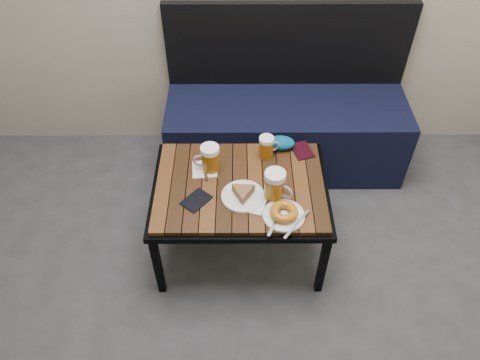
{
  "coord_description": "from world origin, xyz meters",
  "views": [
    {
      "loc": [
        -0.19,
        -0.44,
        2.07
      ],
      "look_at": [
        -0.19,
        1.09,
        0.5
      ],
      "focal_mm": 35.0,
      "sensor_mm": 36.0,
      "label": 1
    }
  ],
  "objects_px": {
    "passport_burgundy": "(302,150)",
    "beer_mug_centre": "(267,147)",
    "bench": "(285,126)",
    "passport_navy": "(196,200)",
    "cafe_table": "(240,190)",
    "plate_pie": "(243,194)",
    "plate_bagel": "(284,214)",
    "beer_mug_left": "(210,159)",
    "beer_mug_right": "(275,185)",
    "knit_pouch": "(281,143)"
  },
  "relations": [
    {
      "from": "plate_pie",
      "to": "passport_navy",
      "type": "xyz_separation_m",
      "value": [
        -0.21,
        -0.02,
        -0.02
      ]
    },
    {
      "from": "plate_bagel",
      "to": "passport_burgundy",
      "type": "relative_size",
      "value": 1.79
    },
    {
      "from": "beer_mug_left",
      "to": "beer_mug_centre",
      "type": "distance_m",
      "value": 0.29
    },
    {
      "from": "beer_mug_right",
      "to": "plate_pie",
      "type": "height_order",
      "value": "beer_mug_right"
    },
    {
      "from": "bench",
      "to": "beer_mug_left",
      "type": "distance_m",
      "value": 0.76
    },
    {
      "from": "beer_mug_centre",
      "to": "knit_pouch",
      "type": "relative_size",
      "value": 0.83
    },
    {
      "from": "beer_mug_right",
      "to": "passport_burgundy",
      "type": "bearing_deg",
      "value": 93.83
    },
    {
      "from": "beer_mug_centre",
      "to": "passport_burgundy",
      "type": "xyz_separation_m",
      "value": [
        0.18,
        0.03,
        -0.06
      ]
    },
    {
      "from": "bench",
      "to": "cafe_table",
      "type": "height_order",
      "value": "bench"
    },
    {
      "from": "cafe_table",
      "to": "beer_mug_right",
      "type": "distance_m",
      "value": 0.22
    },
    {
      "from": "beer_mug_centre",
      "to": "plate_bagel",
      "type": "xyz_separation_m",
      "value": [
        0.06,
        -0.4,
        -0.04
      ]
    },
    {
      "from": "cafe_table",
      "to": "beer_mug_centre",
      "type": "relative_size",
      "value": 7.14
    },
    {
      "from": "bench",
      "to": "passport_burgundy",
      "type": "bearing_deg",
      "value": -84.93
    },
    {
      "from": "passport_burgundy",
      "to": "beer_mug_centre",
      "type": "bearing_deg",
      "value": 172.98
    },
    {
      "from": "cafe_table",
      "to": "knit_pouch",
      "type": "distance_m",
      "value": 0.34
    },
    {
      "from": "bench",
      "to": "knit_pouch",
      "type": "xyz_separation_m",
      "value": [
        -0.07,
        -0.42,
        0.23
      ]
    },
    {
      "from": "beer_mug_centre",
      "to": "passport_navy",
      "type": "height_order",
      "value": "beer_mug_centre"
    },
    {
      "from": "plate_bagel",
      "to": "passport_burgundy",
      "type": "bearing_deg",
      "value": 74.05
    },
    {
      "from": "beer_mug_left",
      "to": "beer_mug_centre",
      "type": "height_order",
      "value": "beer_mug_left"
    },
    {
      "from": "beer_mug_centre",
      "to": "passport_navy",
      "type": "bearing_deg",
      "value": -159.98
    },
    {
      "from": "beer_mug_right",
      "to": "passport_navy",
      "type": "height_order",
      "value": "beer_mug_right"
    },
    {
      "from": "beer_mug_right",
      "to": "knit_pouch",
      "type": "relative_size",
      "value": 1.08
    },
    {
      "from": "beer_mug_left",
      "to": "passport_navy",
      "type": "relative_size",
      "value": 1.11
    },
    {
      "from": "bench",
      "to": "cafe_table",
      "type": "xyz_separation_m",
      "value": [
        -0.28,
        -0.68,
        0.16
      ]
    },
    {
      "from": "passport_navy",
      "to": "knit_pouch",
      "type": "distance_m",
      "value": 0.55
    },
    {
      "from": "cafe_table",
      "to": "knit_pouch",
      "type": "xyz_separation_m",
      "value": [
        0.21,
        0.26,
        0.07
      ]
    },
    {
      "from": "beer_mug_centre",
      "to": "bench",
      "type": "bearing_deg",
      "value": 50.82
    },
    {
      "from": "plate_bagel",
      "to": "passport_burgundy",
      "type": "xyz_separation_m",
      "value": [
        0.12,
        0.43,
        -0.02
      ]
    },
    {
      "from": "bench",
      "to": "beer_mug_right",
      "type": "bearing_deg",
      "value": -98.92
    },
    {
      "from": "beer_mug_right",
      "to": "plate_bagel",
      "type": "xyz_separation_m",
      "value": [
        0.03,
        -0.12,
        -0.06
      ]
    },
    {
      "from": "plate_pie",
      "to": "knit_pouch",
      "type": "relative_size",
      "value": 1.42
    },
    {
      "from": "bench",
      "to": "passport_burgundy",
      "type": "distance_m",
      "value": 0.49
    },
    {
      "from": "bench",
      "to": "knit_pouch",
      "type": "height_order",
      "value": "bench"
    },
    {
      "from": "cafe_table",
      "to": "plate_bagel",
      "type": "bearing_deg",
      "value": -46.13
    },
    {
      "from": "cafe_table",
      "to": "beer_mug_left",
      "type": "height_order",
      "value": "beer_mug_left"
    },
    {
      "from": "bench",
      "to": "plate_bagel",
      "type": "relative_size",
      "value": 6.09
    },
    {
      "from": "passport_navy",
      "to": "bench",
      "type": "bearing_deg",
      "value": 98.67
    },
    {
      "from": "knit_pouch",
      "to": "bench",
      "type": "bearing_deg",
      "value": 80.63
    },
    {
      "from": "bench",
      "to": "beer_mug_right",
      "type": "xyz_separation_m",
      "value": [
        -0.12,
        -0.76,
        0.28
      ]
    },
    {
      "from": "bench",
      "to": "beer_mug_centre",
      "type": "bearing_deg",
      "value": -106.82
    },
    {
      "from": "bench",
      "to": "passport_navy",
      "type": "height_order",
      "value": "bench"
    },
    {
      "from": "beer_mug_left",
      "to": "bench",
      "type": "bearing_deg",
      "value": -126.48
    },
    {
      "from": "cafe_table",
      "to": "plate_pie",
      "type": "bearing_deg",
      "value": -80.83
    },
    {
      "from": "plate_bagel",
      "to": "knit_pouch",
      "type": "height_order",
      "value": "knit_pouch"
    },
    {
      "from": "cafe_table",
      "to": "plate_bagel",
      "type": "xyz_separation_m",
      "value": [
        0.19,
        -0.2,
        0.07
      ]
    },
    {
      "from": "beer_mug_left",
      "to": "beer_mug_right",
      "type": "bearing_deg",
      "value": 148.52
    },
    {
      "from": "plate_bagel",
      "to": "plate_pie",
      "type": "bearing_deg",
      "value": 147.02
    },
    {
      "from": "cafe_table",
      "to": "beer_mug_right",
      "type": "bearing_deg",
      "value": -27.5
    },
    {
      "from": "plate_pie",
      "to": "beer_mug_left",
      "type": "bearing_deg",
      "value": 130.51
    },
    {
      "from": "passport_burgundy",
      "to": "knit_pouch",
      "type": "distance_m",
      "value": 0.12
    }
  ]
}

